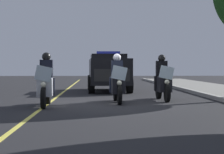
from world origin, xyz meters
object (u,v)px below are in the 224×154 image
(police_motorcycle_lead_left, at_px, (46,84))
(police_motorcycle_trailing, at_px, (163,82))
(police_suv, at_px, (108,71))
(police_motorcycle_lead_right, at_px, (117,83))

(police_motorcycle_lead_left, bearing_deg, police_motorcycle_trailing, 115.12)
(police_motorcycle_trailing, distance_m, police_suv, 5.66)
(police_motorcycle_lead_right, bearing_deg, police_suv, -178.86)
(police_motorcycle_lead_left, distance_m, police_motorcycle_lead_right, 2.58)
(police_motorcycle_trailing, bearing_deg, police_suv, -160.80)
(police_motorcycle_lead_left, xyz_separation_m, police_motorcycle_lead_right, (-1.08, 2.34, 0.00))
(police_suv, bearing_deg, police_motorcycle_trailing, 19.20)
(police_motorcycle_lead_left, height_order, police_motorcycle_trailing, same)
(police_motorcycle_trailing, relative_size, police_suv, 0.43)
(police_motorcycle_lead_right, bearing_deg, police_motorcycle_trailing, 115.44)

